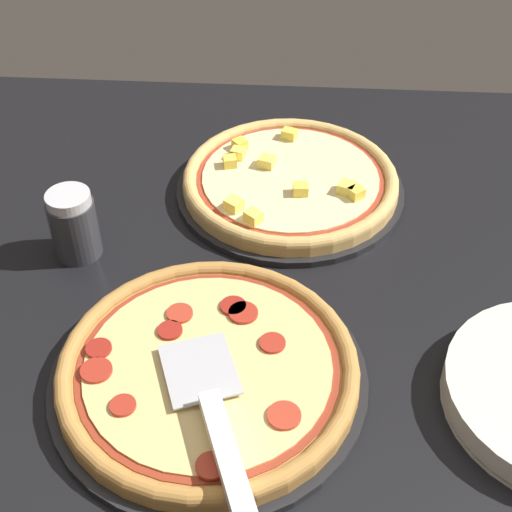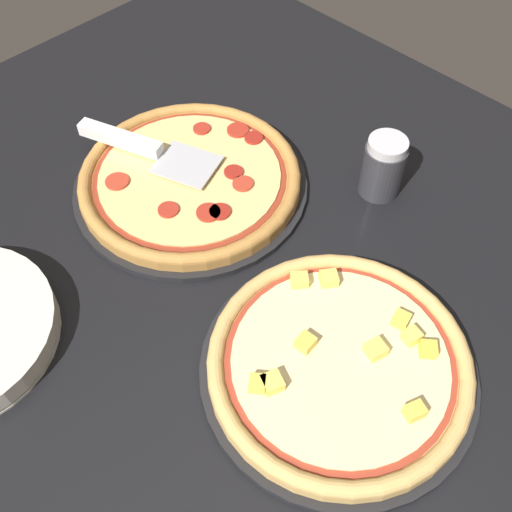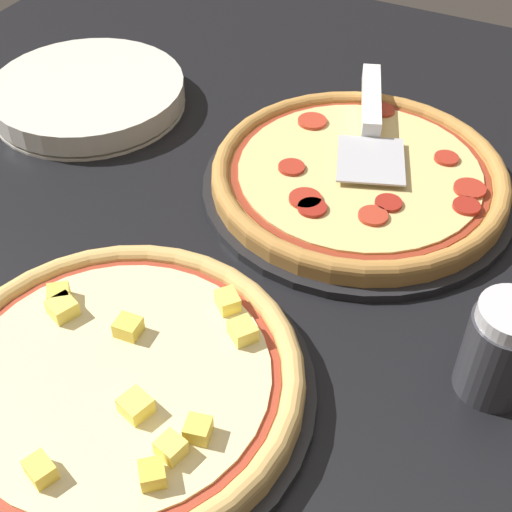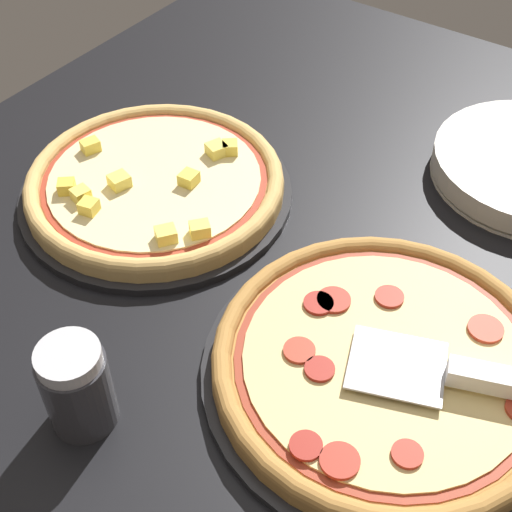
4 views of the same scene
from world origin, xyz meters
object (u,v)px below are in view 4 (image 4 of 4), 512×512
serving_spatula (500,382)px  pizza_front (385,362)px  parmesan_shaker (77,387)px  pizza_back (155,182)px

serving_spatula → pizza_front: bearing=103.9°
parmesan_shaker → serving_spatula: bearing=-53.7°
pizza_back → serving_spatula: (-5.50, -45.82, 2.00)cm
parmesan_shaker → pizza_back: bearing=28.8°
pizza_back → pizza_front: bearing=-102.5°
pizza_back → parmesan_shaker: parmesan_shaker is taller
serving_spatula → parmesan_shaker: bearing=126.3°
pizza_back → serving_spatula: serving_spatula is taller
pizza_back → parmesan_shaker: (-27.91, -15.34, 2.44)cm
pizza_front → parmesan_shaker: bearing=134.2°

